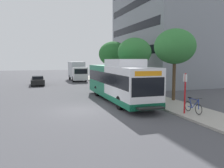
{
  "coord_description": "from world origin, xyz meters",
  "views": [
    {
      "loc": [
        -2.99,
        -16.12,
        3.59
      ],
      "look_at": [
        2.89,
        1.94,
        1.6
      ],
      "focal_mm": 37.06,
      "sensor_mm": 36.0,
      "label": 1
    }
  ],
  "objects_px": {
    "transit_bus": "(118,81)",
    "street_tree_near_stop": "(175,47)",
    "bus_stop_sign_pole": "(185,90)",
    "street_tree_mid_block": "(134,52)",
    "street_tree_far_block": "(113,54)",
    "parked_car_far_lane": "(38,81)",
    "bicycle_parked": "(193,106)",
    "box_truck_background": "(77,71)"
  },
  "relations": [
    {
      "from": "bicycle_parked",
      "to": "street_tree_near_stop",
      "type": "distance_m",
      "value": 6.35
    },
    {
      "from": "bicycle_parked",
      "to": "street_tree_mid_block",
      "type": "bearing_deg",
      "value": 84.83
    },
    {
      "from": "street_tree_far_block",
      "to": "bicycle_parked",
      "type": "bearing_deg",
      "value": -92.79
    },
    {
      "from": "street_tree_mid_block",
      "to": "parked_car_far_lane",
      "type": "xyz_separation_m",
      "value": [
        -10.68,
        9.73,
        -3.8
      ]
    },
    {
      "from": "transit_bus",
      "to": "street_tree_far_block",
      "type": "relative_size",
      "value": 2.01
    },
    {
      "from": "box_truck_background",
      "to": "parked_car_far_lane",
      "type": "bearing_deg",
      "value": -139.16
    },
    {
      "from": "bus_stop_sign_pole",
      "to": "bicycle_parked",
      "type": "relative_size",
      "value": 1.48
    },
    {
      "from": "street_tree_mid_block",
      "to": "box_truck_background",
      "type": "height_order",
      "value": "street_tree_mid_block"
    },
    {
      "from": "street_tree_far_block",
      "to": "box_truck_background",
      "type": "distance_m",
      "value": 9.43
    },
    {
      "from": "bus_stop_sign_pole",
      "to": "street_tree_near_stop",
      "type": "height_order",
      "value": "street_tree_near_stop"
    },
    {
      "from": "street_tree_near_stop",
      "to": "box_truck_background",
      "type": "bearing_deg",
      "value": 100.96
    },
    {
      "from": "box_truck_background",
      "to": "bus_stop_sign_pole",
      "type": "bearing_deg",
      "value": -85.15
    },
    {
      "from": "transit_bus",
      "to": "bicycle_parked",
      "type": "bearing_deg",
      "value": -66.14
    },
    {
      "from": "transit_bus",
      "to": "street_tree_far_block",
      "type": "bearing_deg",
      "value": 73.56
    },
    {
      "from": "bicycle_parked",
      "to": "box_truck_background",
      "type": "height_order",
      "value": "box_truck_background"
    },
    {
      "from": "street_tree_mid_block",
      "to": "bicycle_parked",
      "type": "bearing_deg",
      "value": -95.17
    },
    {
      "from": "bus_stop_sign_pole",
      "to": "parked_car_far_lane",
      "type": "distance_m",
      "value": 23.64
    },
    {
      "from": "street_tree_mid_block",
      "to": "parked_car_far_lane",
      "type": "height_order",
      "value": "street_tree_mid_block"
    },
    {
      "from": "bus_stop_sign_pole",
      "to": "street_tree_far_block",
      "type": "relative_size",
      "value": 0.43
    },
    {
      "from": "box_truck_background",
      "to": "street_tree_near_stop",
      "type": "bearing_deg",
      "value": -79.04
    },
    {
      "from": "bus_stop_sign_pole",
      "to": "box_truck_background",
      "type": "relative_size",
      "value": 0.37
    },
    {
      "from": "bicycle_parked",
      "to": "street_tree_near_stop",
      "type": "relative_size",
      "value": 0.29
    },
    {
      "from": "street_tree_far_block",
      "to": "transit_bus",
      "type": "bearing_deg",
      "value": -106.44
    },
    {
      "from": "bus_stop_sign_pole",
      "to": "street_tree_near_stop",
      "type": "bearing_deg",
      "value": 64.95
    },
    {
      "from": "street_tree_mid_block",
      "to": "box_truck_background",
      "type": "bearing_deg",
      "value": 104.8
    },
    {
      "from": "transit_bus",
      "to": "street_tree_near_stop",
      "type": "xyz_separation_m",
      "value": [
        4.36,
        -1.92,
        3.0
      ]
    },
    {
      "from": "transit_bus",
      "to": "bicycle_parked",
      "type": "height_order",
      "value": "transit_bus"
    },
    {
      "from": "street_tree_mid_block",
      "to": "parked_car_far_lane",
      "type": "bearing_deg",
      "value": 137.66
    },
    {
      "from": "bus_stop_sign_pole",
      "to": "street_tree_mid_block",
      "type": "bearing_deg",
      "value": 81.83
    },
    {
      "from": "bus_stop_sign_pole",
      "to": "street_tree_near_stop",
      "type": "distance_m",
      "value": 5.87
    },
    {
      "from": "transit_bus",
      "to": "street_tree_near_stop",
      "type": "height_order",
      "value": "street_tree_near_stop"
    },
    {
      "from": "bicycle_parked",
      "to": "box_truck_background",
      "type": "bearing_deg",
      "value": 96.16
    },
    {
      "from": "street_tree_mid_block",
      "to": "street_tree_near_stop",
      "type": "bearing_deg",
      "value": -87.12
    },
    {
      "from": "bus_stop_sign_pole",
      "to": "bicycle_parked",
      "type": "distance_m",
      "value": 1.26
    },
    {
      "from": "street_tree_near_stop",
      "to": "box_truck_background",
      "type": "xyz_separation_m",
      "value": [
        -4.46,
        23.02,
        -2.96
      ]
    },
    {
      "from": "street_tree_far_block",
      "to": "parked_car_far_lane",
      "type": "distance_m",
      "value": 11.44
    },
    {
      "from": "street_tree_mid_block",
      "to": "box_truck_background",
      "type": "relative_size",
      "value": 0.85
    },
    {
      "from": "bicycle_parked",
      "to": "box_truck_background",
      "type": "distance_m",
      "value": 27.79
    },
    {
      "from": "street_tree_near_stop",
      "to": "box_truck_background",
      "type": "height_order",
      "value": "street_tree_near_stop"
    },
    {
      "from": "bicycle_parked",
      "to": "parked_car_far_lane",
      "type": "distance_m",
      "value": 23.91
    },
    {
      "from": "street_tree_mid_block",
      "to": "bus_stop_sign_pole",
      "type": "bearing_deg",
      "value": -98.17
    },
    {
      "from": "street_tree_far_block",
      "to": "parked_car_far_lane",
      "type": "relative_size",
      "value": 1.35
    }
  ]
}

